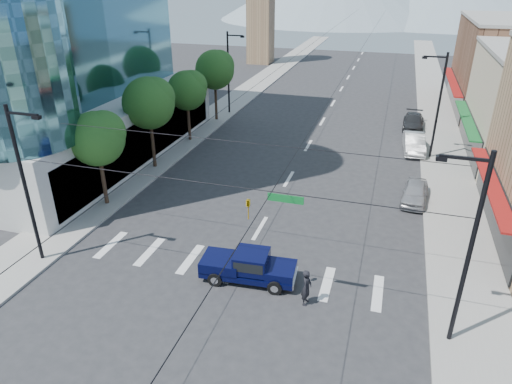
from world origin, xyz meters
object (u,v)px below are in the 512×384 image
(parked_car_mid, at_px, (414,143))
(pickup_truck, at_px, (248,266))
(parked_car_far, at_px, (413,122))
(parked_car_near, at_px, (415,192))
(pedestrian, at_px, (307,287))

(parked_car_mid, bearing_deg, pickup_truck, -114.30)
(pickup_truck, height_order, parked_car_far, pickup_truck)
(parked_car_near, height_order, parked_car_far, parked_car_far)
(parked_car_near, xyz_separation_m, parked_car_far, (0.00, 17.53, 0.01))
(pickup_truck, bearing_deg, parked_car_far, 69.86)
(parked_car_near, height_order, parked_car_mid, parked_car_mid)
(pedestrian, bearing_deg, parked_car_far, -4.22)
(pickup_truck, distance_m, parked_car_near, 14.80)
(pickup_truck, xyz_separation_m, parked_car_far, (8.48, 29.66, -0.16))
(pedestrian, height_order, parked_car_mid, pedestrian)
(pedestrian, relative_size, parked_car_near, 0.46)
(pedestrian, bearing_deg, parked_car_near, -16.12)
(parked_car_mid, bearing_deg, parked_car_far, 86.31)
(parked_car_near, bearing_deg, parked_car_mid, 95.54)
(pickup_truck, height_order, pedestrian, pedestrian)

